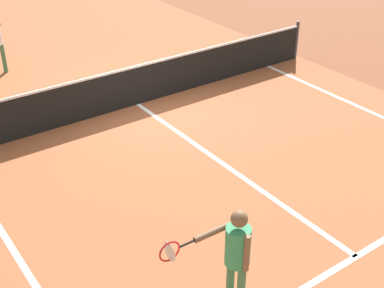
% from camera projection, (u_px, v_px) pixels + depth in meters
% --- Properties ---
extents(ground_plane, '(60.00, 60.00, 0.00)m').
position_uv_depth(ground_plane, '(138.00, 104.00, 12.39)').
color(ground_plane, brown).
extents(court_surface_inbounds, '(10.62, 24.40, 0.00)m').
position_uv_depth(court_surface_inbounds, '(138.00, 104.00, 12.39)').
color(court_surface_inbounds, '#9E5433').
rests_on(court_surface_inbounds, ground_plane).
extents(line_service_near, '(8.22, 0.10, 0.01)m').
position_uv_depth(line_service_near, '(356.00, 257.00, 7.88)').
color(line_service_near, white).
rests_on(line_service_near, ground_plane).
extents(line_center_service, '(0.10, 6.40, 0.01)m').
position_uv_depth(line_center_service, '(223.00, 163.00, 10.13)').
color(line_center_service, white).
rests_on(line_center_service, ground_plane).
extents(net, '(10.34, 0.09, 1.07)m').
position_uv_depth(net, '(137.00, 85.00, 12.14)').
color(net, '#33383D').
rests_on(net, ground_plane).
extents(player_near, '(1.18, 0.53, 1.58)m').
position_uv_depth(player_near, '(235.00, 251.00, 6.54)').
color(player_near, '#3F7247').
rests_on(player_near, ground_plane).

